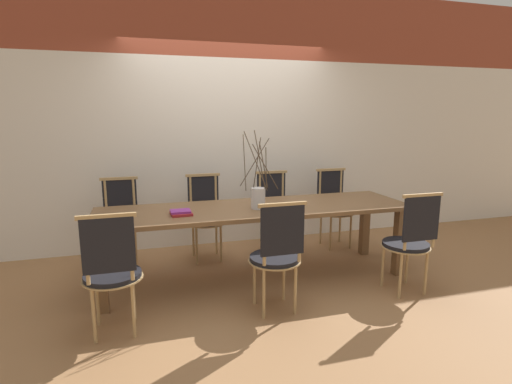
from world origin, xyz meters
The scene contains 12 objects.
ground_plane centered at (0.00, 0.00, 0.00)m, with size 16.00×16.00×0.00m, color #9E7047.
wall_rear centered at (0.00, 1.27, 1.60)m, with size 12.00×0.06×3.20m.
dining_table centered at (0.00, 0.00, 0.66)m, with size 3.10×0.87×0.75m.
chair_near_leftend centered at (-1.33, -0.73, 0.52)m, with size 0.45×0.45×0.97m.
chair_near_left centered at (-0.04, -0.73, 0.52)m, with size 0.45×0.45×0.97m.
chair_near_center centered at (1.25, -0.73, 0.52)m, with size 0.45×0.45×0.97m.
chair_far_leftend centered at (-1.31, 0.73, 0.52)m, with size 0.45×0.45×0.97m.
chair_far_left centered at (-0.39, 0.73, 0.52)m, with size 0.45×0.45×0.97m.
chair_far_center centered at (0.45, 0.73, 0.52)m, with size 0.45×0.45×0.97m.
chair_far_right centered at (1.25, 0.73, 0.52)m, with size 0.45×0.45×0.97m.
vase_centerpiece centered at (0.00, -0.07, 0.87)m, with size 0.33×0.33×0.76m.
book_stack centered at (-0.75, -0.11, 0.77)m, with size 0.20×0.20×0.04m.
Camera 1 is at (-1.09, -3.70, 1.64)m, focal length 28.00 mm.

